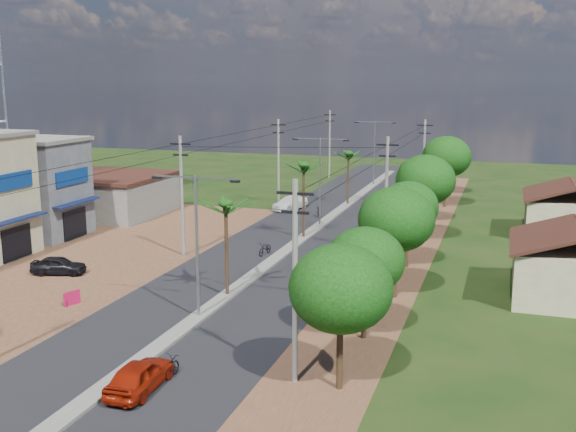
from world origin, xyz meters
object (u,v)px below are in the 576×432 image
Objects in this scene: car_red_near at (140,376)px; roadside_sign at (72,298)px; car_silver_mid at (340,258)px; car_parked_dark at (59,266)px; car_white_far at (290,203)px; moto_rider_east at (166,370)px.

car_red_near reaches higher than roadside_sign.
car_silver_mid is 19.30m from car_parked_dark.
car_silver_mid is at bearing -44.29° from car_white_far.
moto_rider_east is (7.09, -39.38, -0.16)m from car_white_far.
car_white_far is at bearing -31.82° from car_parked_dark.
moto_rider_east reaches higher than roadside_sign.
car_red_near is at bearing -18.89° from roadside_sign.
car_red_near is 2.09× the size of moto_rider_east.
car_parked_dark is at bearing -45.72° from car_red_near.
car_red_near is 1.40m from moto_rider_east.
car_silver_mid is 18.18m from roadside_sign.
car_white_far is 1.26× the size of car_parked_dark.
roadside_sign is (-10.09, 7.26, -0.06)m from moto_rider_east.
car_silver_mid is (3.50, 21.22, 0.05)m from car_red_near.
car_silver_mid is 20.18m from moto_rider_east.
car_red_near is 1.11× the size of car_parked_dark.
car_red_near reaches higher than car_parked_dark.
roadside_sign is (-3.00, -32.12, -0.22)m from car_white_far.
car_red_near is 12.76m from roadside_sign.
car_parked_dark is 3.56× the size of roadside_sign.
moto_rider_east is 1.88× the size of roadside_sign.
car_silver_mid reaches higher than moto_rider_east.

